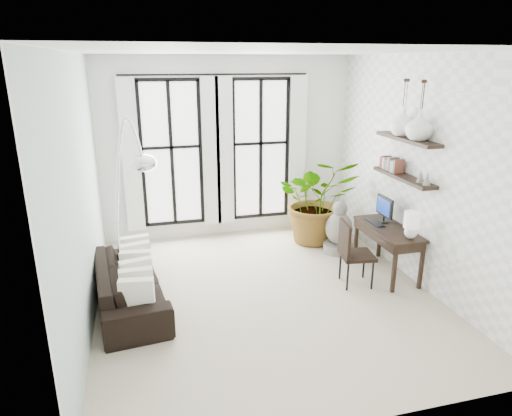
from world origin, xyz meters
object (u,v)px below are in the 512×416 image
object	(u,v)px
buddha	(339,231)
desk	(390,231)
sofa	(130,284)
arc_lamp	(129,174)
desk_chair	(352,250)
plant	(317,200)

from	to	relation	value
buddha	desk	bearing A→B (deg)	-70.91
desk	buddha	size ratio (longest dim) A/B	1.40
buddha	sofa	bearing A→B (deg)	-164.39
desk	arc_lamp	world-z (taller)	arc_lamp
sofa	arc_lamp	world-z (taller)	arc_lamp
desk_chair	arc_lamp	bearing A→B (deg)	-178.47
desk_chair	buddha	distance (m)	1.20
plant	arc_lamp	size ratio (longest dim) A/B	0.63
desk_chair	arc_lamp	world-z (taller)	arc_lamp
arc_lamp	buddha	size ratio (longest dim) A/B	2.74
plant	buddha	size ratio (longest dim) A/B	1.72
sofa	desk	bearing A→B (deg)	-96.78
sofa	desk_chair	distance (m)	3.08
desk	buddha	distance (m)	1.10
sofa	arc_lamp	bearing A→B (deg)	-43.13
sofa	desk_chair	size ratio (longest dim) A/B	2.15
desk_chair	buddha	xyz separation A→B (m)	(0.33, 1.14, -0.16)
sofa	buddha	size ratio (longest dim) A/B	2.28
arc_lamp	desk_chair	bearing A→B (deg)	-6.51
desk_chair	arc_lamp	xyz separation A→B (m)	(-2.96, 0.34, 1.20)
desk	arc_lamp	size ratio (longest dim) A/B	0.51
desk	buddha	xyz separation A→B (m)	(-0.35, 1.00, -0.32)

